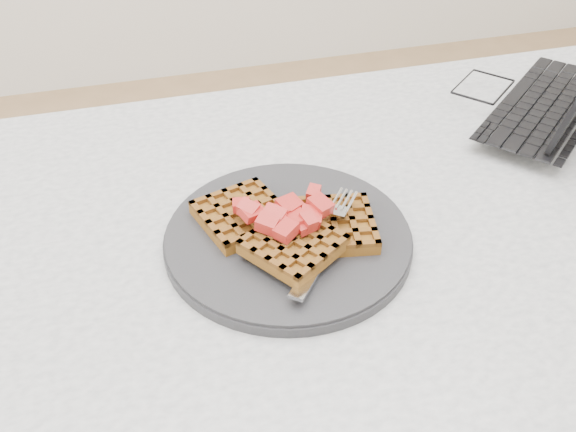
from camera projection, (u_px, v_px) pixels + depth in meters
The scene contains 6 objects.
table at pixel (349, 310), 0.81m from camera, with size 1.20×0.80×0.75m.
plate at pixel (288, 238), 0.73m from camera, with size 0.28×0.28×0.02m, color #252528.
waffles at pixel (289, 227), 0.71m from camera, with size 0.20×0.19×0.03m.
strawberry_pile at pixel (288, 206), 0.70m from camera, with size 0.15×0.15×0.02m, color maroon, non-canonical shape.
fork at pixel (328, 242), 0.70m from camera, with size 0.02×0.18×0.02m, color silver, non-canonical shape.
laptop at pixel (536, 93), 0.94m from camera, with size 0.37×0.36×0.21m.
Camera 1 is at (-0.22, -0.51, 1.23)m, focal length 40.00 mm.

